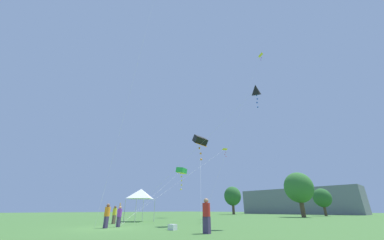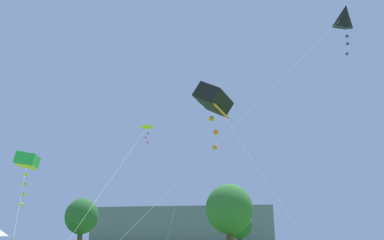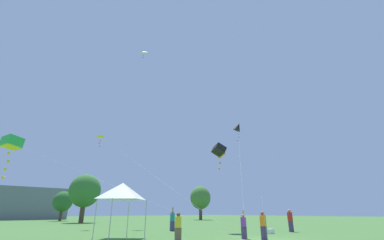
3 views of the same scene
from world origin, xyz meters
name	(u,v)px [view 1 (image 1 of 3)]	position (x,y,z in m)	size (l,w,h in m)	color
ground_plane	(107,228)	(0.00, 0.00, 0.00)	(220.00, 220.00, 0.00)	#427033
distant_building	(298,201)	(-10.34, 62.49, 3.48)	(32.35, 8.42, 6.95)	slate
tree_far_left	(299,188)	(0.90, 34.26, 4.86)	(4.99, 4.49, 7.52)	brown
tree_near_right	(233,196)	(-21.87, 45.85, 4.76)	(4.88, 4.39, 7.36)	brown
tree_far_centre	(322,198)	(1.02, 46.04, 3.52)	(3.61, 3.25, 5.44)	brown
festival_tent	(141,194)	(-6.30, 6.36, 2.87)	(2.61, 2.61, 3.41)	#B7B7BC
cooler_box	(172,227)	(4.37, 2.34, 0.17)	(0.55, 0.34, 0.34)	white
person_teal_shirt	(206,212)	(0.49, 9.81, 0.96)	(0.41, 0.41, 1.99)	#473860
person_red_shirt	(206,214)	(7.40, 2.27, 0.98)	(0.43, 0.43, 1.81)	#473860
person_orange_shirt	(107,215)	(-0.07, -0.11, 0.87)	(0.38, 0.38, 1.62)	#473860
person_purple_shirt	(119,215)	(-0.49, 1.06, 0.82)	(0.35, 0.35, 1.69)	#473860
person_yellow_shirt	(114,214)	(-4.51, 2.61, 0.83)	(0.37, 0.37, 1.54)	brown
kite_black_diamond_0	(256,90)	(8.41, 8.03, 10.96)	(9.54, 7.76, 11.59)	silver
kite_yellow_delta_1	(224,150)	(-3.44, 18.73, 9.77)	(3.13, 18.21, 10.08)	silver
kite_black_box_2	(200,141)	(3.16, 6.32, 7.07)	(4.54, 4.75, 7.74)	silver
kite_yellow_delta_3	(260,56)	(3.01, 22.02, 25.97)	(3.47, 13.26, 26.48)	silver
kite_green_box_4	(181,171)	(-11.91, 17.44, 7.37)	(12.03, 17.06, 8.02)	silver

